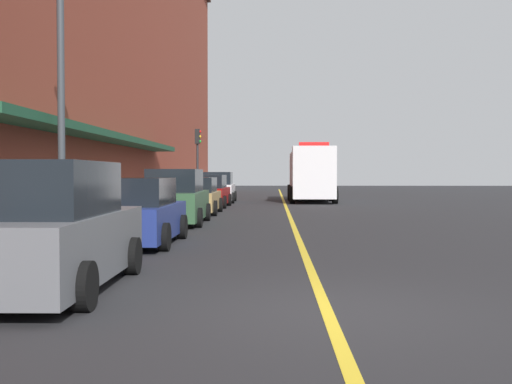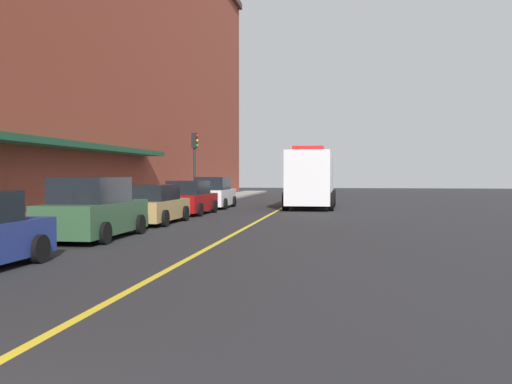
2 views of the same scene
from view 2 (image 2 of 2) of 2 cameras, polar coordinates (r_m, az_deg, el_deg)
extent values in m
plane|color=#232326|center=(28.36, 1.58, -2.20)|extent=(112.00, 112.00, 0.00)
cube|color=gray|center=(29.77, -10.35, -1.90)|extent=(2.40, 70.00, 0.15)
cube|color=gold|center=(28.36, 1.58, -2.20)|extent=(0.16, 70.00, 0.01)
cube|color=brown|center=(32.04, -20.64, 16.07)|extent=(8.43, 64.00, 19.87)
cube|color=#19472D|center=(21.75, -19.87, 4.66)|extent=(1.20, 22.40, 0.24)
cylinder|color=black|center=(13.44, -21.01, -5.36)|extent=(0.22, 0.64, 0.64)
cube|color=#2D5133|center=(18.07, -15.92, -2.48)|extent=(1.86, 4.61, 0.94)
cube|color=black|center=(17.82, -16.24, 0.20)|extent=(1.65, 2.54, 0.77)
cylinder|color=black|center=(19.77, -16.64, -3.07)|extent=(0.23, 0.64, 0.64)
cylinder|color=black|center=(19.07, -11.64, -3.20)|extent=(0.23, 0.64, 0.64)
cylinder|color=black|center=(17.24, -20.63, -3.81)|extent=(0.23, 0.64, 0.64)
cylinder|color=black|center=(16.44, -15.02, -4.02)|extent=(0.23, 0.64, 0.64)
cube|color=#A5844C|center=(23.08, -10.21, -1.75)|extent=(1.73, 4.49, 0.76)
cube|color=black|center=(22.83, -10.40, -0.05)|extent=(1.56, 2.47, 0.62)
cylinder|color=black|center=(24.69, -11.07, -2.08)|extent=(0.22, 0.64, 0.64)
cylinder|color=black|center=(24.16, -7.17, -2.15)|extent=(0.22, 0.64, 0.64)
cylinder|color=black|center=(22.10, -13.52, -2.54)|extent=(0.22, 0.64, 0.64)
cylinder|color=black|center=(21.50, -9.20, -2.63)|extent=(0.22, 0.64, 0.64)
cube|color=maroon|center=(28.18, -6.65, -1.05)|extent=(1.82, 4.44, 0.82)
cube|color=black|center=(27.94, -6.78, 0.46)|extent=(1.61, 2.46, 0.67)
cylinder|color=black|center=(29.75, -7.50, -1.42)|extent=(0.23, 0.64, 0.64)
cylinder|color=black|center=(29.27, -4.24, -1.46)|extent=(0.23, 0.64, 0.64)
cylinder|color=black|center=(27.17, -9.24, -1.72)|extent=(0.23, 0.64, 0.64)
cylinder|color=black|center=(26.64, -5.69, -1.78)|extent=(0.23, 0.64, 0.64)
cube|color=silver|center=(33.37, -4.25, -0.53)|extent=(1.89, 4.62, 0.91)
cube|color=black|center=(33.12, -4.34, 0.88)|extent=(1.68, 2.55, 0.74)
cylinder|color=black|center=(34.98, -5.23, -0.94)|extent=(0.23, 0.64, 0.64)
cylinder|color=black|center=(34.60, -2.25, -0.96)|extent=(0.23, 0.64, 0.64)
cylinder|color=black|center=(32.21, -6.39, -1.17)|extent=(0.23, 0.64, 0.64)
cylinder|color=black|center=(31.80, -3.17, -1.20)|extent=(0.23, 0.64, 0.64)
cube|color=silver|center=(30.81, 5.26, 1.43)|extent=(2.44, 2.24, 2.98)
cube|color=silver|center=(34.95, 5.71, 1.27)|extent=(2.45, 5.44, 2.74)
cube|color=red|center=(30.84, 5.27, 4.42)|extent=(1.70, 0.61, 0.24)
cylinder|color=black|center=(30.86, 7.55, -0.97)|extent=(0.30, 1.00, 1.00)
cylinder|color=black|center=(31.03, 3.00, -0.94)|extent=(0.30, 1.00, 1.00)
cylinder|color=black|center=(34.25, 7.69, -0.70)|extent=(0.30, 1.00, 1.00)
cylinder|color=black|center=(34.40, 3.59, -0.68)|extent=(0.30, 1.00, 1.00)
cylinder|color=black|center=(36.45, 7.77, -0.55)|extent=(0.30, 1.00, 1.00)
cylinder|color=black|center=(36.58, 3.92, -0.53)|extent=(0.30, 1.00, 1.00)
cylinder|color=#4C4C51|center=(26.06, -11.20, -1.10)|extent=(0.07, 0.07, 1.05)
cube|color=black|center=(26.04, -11.21, 0.36)|extent=(0.14, 0.18, 0.28)
cylinder|color=#232326|center=(34.22, -6.20, 1.56)|extent=(0.14, 0.14, 3.40)
cube|color=black|center=(34.28, -6.21, 5.16)|extent=(0.28, 0.36, 0.90)
sphere|color=red|center=(34.26, -5.96, 5.67)|extent=(0.16, 0.16, 0.16)
sphere|color=gold|center=(34.24, -5.96, 5.17)|extent=(0.16, 0.16, 0.16)
sphere|color=green|center=(34.22, -5.95, 4.66)|extent=(0.16, 0.16, 0.16)
camera|label=1|loc=(6.36, -129.35, -3.15)|focal=43.46mm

